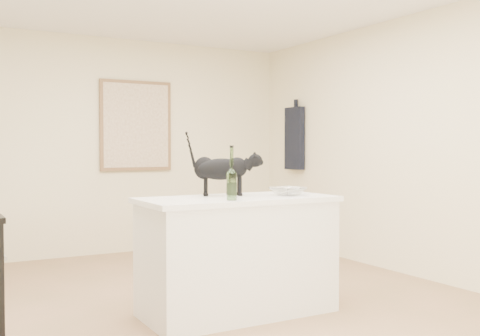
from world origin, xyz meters
name	(u,v)px	position (x,y,z in m)	size (l,w,h in m)	color
floor	(214,309)	(0.00, 0.00, 0.00)	(5.50, 5.50, 0.00)	#A17455
wall_back	(112,146)	(0.00, 2.75, 1.30)	(4.50, 4.50, 0.00)	beige
wall_right	(419,146)	(2.25, 0.00, 1.30)	(5.50, 5.50, 0.00)	beige
island_base	(238,258)	(0.10, -0.20, 0.43)	(1.44, 0.67, 0.86)	white
island_top	(238,200)	(0.10, -0.20, 0.88)	(1.50, 0.70, 0.04)	white
artwork_frame	(136,126)	(0.30, 2.72, 1.55)	(0.90, 0.03, 1.10)	brown
artwork_canvas	(137,126)	(0.30, 2.70, 1.55)	(0.82, 0.00, 1.02)	beige
hanging_garment	(294,138)	(2.19, 2.05, 1.40)	(0.08, 0.34, 0.80)	black
black_cat	(222,172)	(0.05, -0.03, 1.09)	(0.53, 0.16, 0.37)	black
wine_bottle	(232,176)	(-0.06, -0.41, 1.07)	(0.07, 0.07, 0.34)	#2E5D25
glass_bowl	(288,191)	(0.52, -0.27, 0.93)	(0.27, 0.27, 0.07)	white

